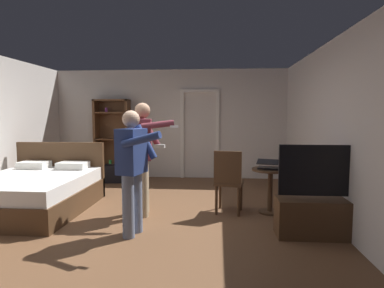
# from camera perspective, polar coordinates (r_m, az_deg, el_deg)

# --- Properties ---
(ground_plane) EXTENTS (7.23, 7.23, 0.00)m
(ground_plane) POSITION_cam_1_polar(r_m,az_deg,el_deg) (4.83, -9.84, -13.41)
(ground_plane) COLOR brown
(wall_back) EXTENTS (5.79, 0.12, 2.60)m
(wall_back) POSITION_cam_1_polar(r_m,az_deg,el_deg) (7.87, -3.89, 3.55)
(wall_back) COLOR silver
(wall_back) RESTS_ON ground_plane
(wall_right) EXTENTS (0.12, 6.82, 2.60)m
(wall_right) POSITION_cam_1_polar(r_m,az_deg,el_deg) (4.74, 25.25, 1.86)
(wall_right) COLOR silver
(wall_right) RESTS_ON ground_plane
(doorway_frame) EXTENTS (0.93, 0.08, 2.13)m
(doorway_frame) POSITION_cam_1_polar(r_m,az_deg,el_deg) (7.72, 1.39, 2.93)
(doorway_frame) COLOR white
(doorway_frame) RESTS_ON ground_plane
(bed) EXTENTS (1.66, 2.03, 1.02)m
(bed) POSITION_cam_1_polar(r_m,az_deg,el_deg) (5.82, -26.17, -7.56)
(bed) COLOR #4C331E
(bed) RESTS_ON ground_plane
(bookshelf) EXTENTS (0.84, 0.32, 1.89)m
(bookshelf) POSITION_cam_1_polar(r_m,az_deg,el_deg) (7.98, -13.86, 1.39)
(bookshelf) COLOR brown
(bookshelf) RESTS_ON ground_plane
(tv_flatscreen) EXTENTS (1.12, 0.40, 1.17)m
(tv_flatscreen) POSITION_cam_1_polar(r_m,az_deg,el_deg) (4.44, 21.99, -10.89)
(tv_flatscreen) COLOR #4C331E
(tv_flatscreen) RESTS_ON ground_plane
(side_table) EXTENTS (0.58, 0.58, 0.70)m
(side_table) POSITION_cam_1_polar(r_m,az_deg,el_deg) (5.19, 13.70, -6.82)
(side_table) COLOR #4C331E
(side_table) RESTS_ON ground_plane
(laptop) EXTENTS (0.40, 0.40, 0.15)m
(laptop) POSITION_cam_1_polar(r_m,az_deg,el_deg) (5.10, 13.38, -3.77)
(laptop) COLOR black
(laptop) RESTS_ON side_table
(bottle_on_table) EXTENTS (0.06, 0.06, 0.29)m
(bottle_on_table) POSITION_cam_1_polar(r_m,az_deg,el_deg) (5.08, 15.49, -3.03)
(bottle_on_table) COLOR #35502B
(bottle_on_table) RESTS_ON side_table
(wooden_chair) EXTENTS (0.49, 0.49, 0.99)m
(wooden_chair) POSITION_cam_1_polar(r_m,az_deg,el_deg) (5.02, 6.48, -6.21)
(wooden_chair) COLOR #4C331E
(wooden_chair) RESTS_ON ground_plane
(person_blue_shirt) EXTENTS (0.66, 0.66, 1.59)m
(person_blue_shirt) POSITION_cam_1_polar(r_m,az_deg,el_deg) (4.13, -10.46, -3.68)
(person_blue_shirt) COLOR slate
(person_blue_shirt) RESTS_ON ground_plane
(person_striped_shirt) EXTENTS (0.73, 0.60, 1.71)m
(person_striped_shirt) POSITION_cam_1_polar(r_m,az_deg,el_deg) (4.94, -8.54, -1.14)
(person_striped_shirt) COLOR tan
(person_striped_shirt) RESTS_ON ground_plane
(suitcase_dark) EXTENTS (0.55, 0.41, 0.39)m
(suitcase_dark) POSITION_cam_1_polar(r_m,az_deg,el_deg) (7.57, -13.36, -5.11)
(suitcase_dark) COLOR black
(suitcase_dark) RESTS_ON ground_plane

